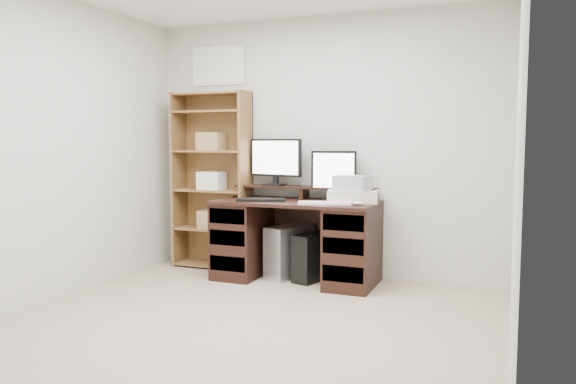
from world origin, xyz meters
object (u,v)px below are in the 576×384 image
Objects in this scene: printer at (353,196)px; tower_silver at (290,252)px; monitor_small at (334,173)px; monitor_wide at (276,159)px; tower_black at (313,257)px; bookshelf at (213,179)px; desk at (296,239)px.

tower_silver is at bearing 166.87° from printer.
monitor_small is 1.05× the size of printer.
monitor_wide is 1.02m from tower_black.
monitor_wide reaches higher than tower_black.
monitor_small is at bearing -1.26° from bookshelf.
monitor_small is 0.31m from printer.
monitor_wide is 0.91m from tower_silver.
tower_black is at bearing 19.41° from desk.
monitor_wide is at bearing 177.94° from tower_black.
tower_silver is 1.13m from bookshelf.
bookshelf is at bearing -168.46° from tower_silver.
monitor_wide is 0.89m from printer.
printer is at bearing 20.34° from tower_black.
monitor_small is at bearing 9.06° from monitor_wide.
tower_silver is (-0.62, 0.00, -0.56)m from printer.
monitor_small is 0.81m from tower_black.
tower_silver is at bearing -22.61° from monitor_wide.
printer is 0.92× the size of tower_black.
tower_silver is at bearing 143.04° from desk.
desk is at bearing -160.64° from monitor_small.
monitor_small is 0.86m from tower_silver.
desk reaches higher than tower_black.
tower_silver is (-0.40, -0.11, -0.75)m from monitor_small.
monitor_wide is (-0.30, 0.21, 0.74)m from desk.
printer reaches higher than tower_silver.
monitor_wide is 0.73m from bookshelf.
bookshelf is at bearing 166.77° from monitor_small.
monitor_small reaches higher than desk.
tower_black is (0.15, 0.05, -0.17)m from desk.
tower_black is at bearing -7.94° from monitor_wide.
printer is 0.69m from tower_black.
bookshelf reaches higher than monitor_wide.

